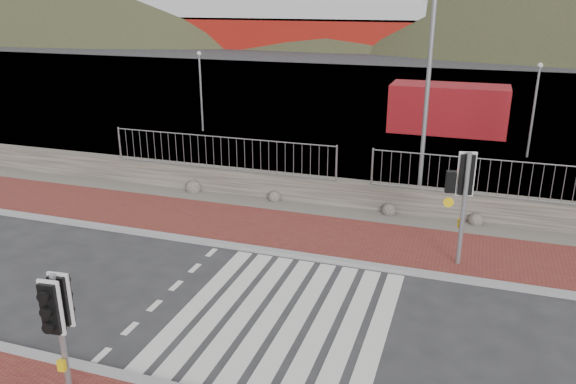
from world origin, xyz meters
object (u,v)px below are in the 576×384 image
(traffic_signal_near, at_px, (58,315))
(shipping_container, at_px, (448,109))
(ferry, at_px, (275,6))
(streetlight, at_px, (434,65))
(traffic_signal_far, at_px, (464,185))

(traffic_signal_near, bearing_deg, shipping_container, 72.60)
(ferry, distance_m, shipping_container, 55.30)
(ferry, bearing_deg, streetlight, -65.80)
(shipping_container, bearing_deg, streetlight, -89.82)
(traffic_signal_near, bearing_deg, ferry, 101.11)
(traffic_signal_near, relative_size, shipping_container, 0.44)
(traffic_signal_near, distance_m, traffic_signal_far, 9.89)
(ferry, relative_size, streetlight, 5.95)
(ferry, distance_m, traffic_signal_far, 70.04)
(traffic_signal_near, relative_size, streetlight, 0.31)
(streetlight, distance_m, shipping_container, 12.17)
(ferry, relative_size, traffic_signal_near, 19.21)
(traffic_signal_far, bearing_deg, ferry, -78.44)
(traffic_signal_near, relative_size, traffic_signal_far, 0.83)
(ferry, distance_m, streetlight, 65.56)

